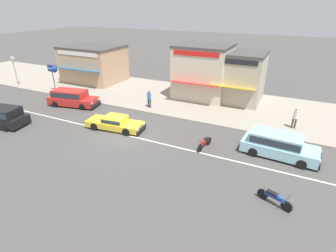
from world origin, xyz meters
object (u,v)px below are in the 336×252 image
Objects in this scene: arrow_signboard at (55,70)px; minivan_pale_blue_0 at (278,144)px; motorcycle_2 at (275,198)px; shopfront_far_kios at (239,76)px; street_clock at (13,64)px; sedan_yellow_2 at (115,123)px; pedestrian_near_clock at (295,116)px; motorcycle_1 at (205,143)px; shopfront_corner_warung at (94,64)px; minivan_red_5 at (72,97)px; shopfront_mid_block at (203,71)px; pedestrian_by_shop at (149,98)px.

minivan_pale_blue_0 is at bearing -8.32° from arrow_signboard.
motorcycle_2 is 15.77m from shopfront_far_kios.
arrow_signboard is 19.48m from shopfront_far_kios.
street_clock is 1.15× the size of arrow_signboard.
pedestrian_near_clock is (12.85, 6.03, 0.62)m from sedan_yellow_2.
motorcycle_1 is 0.52× the size of street_clock.
motorcycle_2 is 0.31× the size of shopfront_far_kios.
arrow_signboard is 5.74m from shopfront_corner_warung.
shopfront_far_kios reaches higher than minivan_red_5.
minivan_red_5 is at bearing -10.92° from street_clock.
sedan_yellow_2 is 1.39× the size of street_clock.
shopfront_mid_block is at bearing 21.01° from arrow_signboard.
shopfront_corner_warung is at bearing -178.36° from shopfront_far_kios.
shopfront_corner_warung is 1.24× the size of shopfront_mid_block.
shopfront_mid_block is (-8.79, 14.21, 2.41)m from motorcycle_2.
minivan_red_5 is 5.09m from arrow_signboard.
minivan_red_5 is 14.66m from motorcycle_1.
shopfront_far_kios is (-0.21, 10.83, 2.15)m from motorcycle_1.
minivan_red_5 is 2.96× the size of motorcycle_2.
street_clock is (-10.75, 2.07, 1.88)m from minivan_red_5.
pedestrian_near_clock is at bearing 80.19° from minivan_pale_blue_0.
motorcycle_1 and motorcycle_2 have the same top height.
motorcycle_2 is 15.04m from pedestrian_by_shop.
shopfront_far_kios is (-5.61, 4.94, 1.41)m from pedestrian_near_clock.
minivan_pale_blue_0 is 1.63× the size of arrow_signboard.
shopfront_far_kios is (7.23, 10.97, 2.04)m from sedan_yellow_2.
shopfront_corner_warung is (-23.19, 14.22, 1.90)m from motorcycle_2.
pedestrian_near_clock is 12.63m from pedestrian_by_shop.
street_clock is at bearing -178.54° from pedestrian_by_shop.
shopfront_far_kios reaches higher than sedan_yellow_2.
motorcycle_1 is 25.70m from street_clock.
minivan_red_5 is 1.48× the size of street_clock.
minivan_pale_blue_0 is at bearing 14.69° from motorcycle_1.
shopfront_far_kios reaches higher than street_clock.
shopfront_mid_block is at bearing 132.70° from minivan_pale_blue_0.
shopfront_corner_warung is at bearing 179.98° from shopfront_mid_block.
minivan_red_5 is at bearing -169.96° from pedestrian_near_clock.
arrow_signboard is (-4.20, 2.23, 1.81)m from minivan_red_5.
street_clock is (-30.19, 8.35, 2.31)m from motorcycle_2.
pedestrian_by_shop is at bearing -26.12° from shopfront_corner_warung.
sedan_yellow_2 is at bearing -154.85° from pedestrian_near_clock.
street_clock reaches higher than minivan_red_5.
motorcycle_2 is (4.98, -3.90, 0.00)m from motorcycle_1.
shopfront_mid_block is (-3.81, 10.31, 2.41)m from motorcycle_1.
minivan_red_5 is 8.90m from shopfront_corner_warung.
motorcycle_1 is at bearing -10.01° from street_clock.
street_clock is 18.10m from pedestrian_by_shop.
motorcycle_1 is 8.73m from pedestrian_by_shop.
pedestrian_by_shop is at bearing 144.10° from motorcycle_2.
arrow_signboard is at bearing 171.68° from minivan_pale_blue_0.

